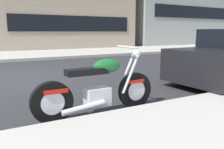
{
  "coord_description": "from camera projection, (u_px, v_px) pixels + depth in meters",
  "views": [
    {
      "loc": [
        -0.84,
        -7.26,
        1.35
      ],
      "look_at": [
        1.04,
        -3.85,
        0.64
      ],
      "focal_mm": 37.13,
      "sensor_mm": 36.0,
      "label": 1
    }
  ],
  "objects": [
    {
      "name": "ground_plane",
      "position": [
        19.0,
        78.0,
        6.9
      ],
      "size": [
        260.0,
        260.0,
        0.0
      ],
      "primitive_type": "plane",
      "color": "#28282B"
    },
    {
      "name": "sidewalk_far_curb",
      "position": [
        170.0,
        48.0,
        18.26
      ],
      "size": [
        120.0,
        5.0,
        0.14
      ],
      "primitive_type": "cube",
      "color": "#ADA89E",
      "rests_on": "ground"
    },
    {
      "name": "parking_stall_stripe",
      "position": [
        48.0,
        114.0,
        3.87
      ],
      "size": [
        0.12,
        2.2,
        0.01
      ],
      "primitive_type": "cube",
      "color": "silver",
      "rests_on": "ground"
    },
    {
      "name": "parked_motorcycle",
      "position": [
        99.0,
        89.0,
        3.79
      ],
      "size": [
        2.14,
        0.62,
        1.12
      ],
      "rotation": [
        0.0,
        0.0,
        0.01
      ],
      "color": "black",
      "rests_on": "ground"
    }
  ]
}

